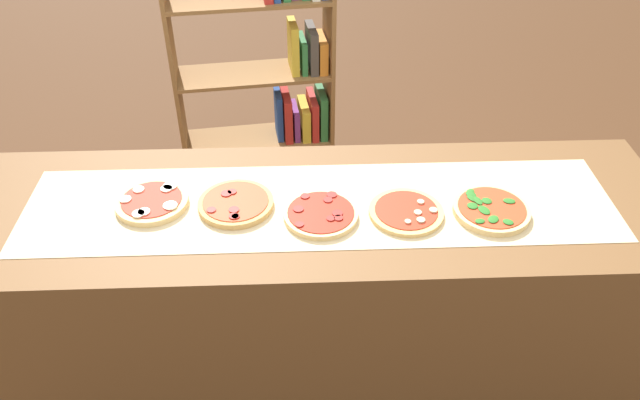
{
  "coord_description": "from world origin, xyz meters",
  "views": [
    {
      "loc": [
        -0.06,
        -1.63,
        2.19
      ],
      "look_at": [
        0.0,
        0.0,
        0.93
      ],
      "focal_mm": 35.05,
      "sensor_mm": 36.0,
      "label": 1
    }
  ],
  "objects_px": {
    "bookshelf": "(276,80)",
    "pizza_pepperoni_2": "(321,214)",
    "pizza_mozzarella_0": "(152,202)",
    "pizza_spinach_4": "(491,210)",
    "pizza_mushroom_3": "(406,212)",
    "pizza_pepperoni_1": "(236,203)"
  },
  "relations": [
    {
      "from": "pizza_spinach_4",
      "to": "pizza_pepperoni_1",
      "type": "bearing_deg",
      "value": 175.28
    },
    {
      "from": "pizza_mozzarella_0",
      "to": "pizza_mushroom_3",
      "type": "bearing_deg",
      "value": -5.55
    },
    {
      "from": "pizza_pepperoni_2",
      "to": "pizza_mozzarella_0",
      "type": "bearing_deg",
      "value": 171.35
    },
    {
      "from": "pizza_spinach_4",
      "to": "pizza_pepperoni_2",
      "type": "bearing_deg",
      "value": 179.86
    },
    {
      "from": "pizza_mozzarella_0",
      "to": "pizza_pepperoni_1",
      "type": "height_order",
      "value": "pizza_mozzarella_0"
    },
    {
      "from": "pizza_spinach_4",
      "to": "bookshelf",
      "type": "bearing_deg",
      "value": 118.49
    },
    {
      "from": "pizza_pepperoni_2",
      "to": "pizza_mushroom_3",
      "type": "xyz_separation_m",
      "value": [
        0.28,
        0.0,
        -0.0
      ]
    },
    {
      "from": "pizza_mozzarella_0",
      "to": "bookshelf",
      "type": "distance_m",
      "value": 1.33
    },
    {
      "from": "pizza_mozzarella_0",
      "to": "bookshelf",
      "type": "bearing_deg",
      "value": 73.03
    },
    {
      "from": "pizza_mushroom_3",
      "to": "pizza_mozzarella_0",
      "type": "bearing_deg",
      "value": 174.45
    },
    {
      "from": "pizza_mozzarella_0",
      "to": "pizza_pepperoni_2",
      "type": "distance_m",
      "value": 0.56
    },
    {
      "from": "pizza_spinach_4",
      "to": "bookshelf",
      "type": "xyz_separation_m",
      "value": [
        -0.73,
        1.34,
        -0.2
      ]
    },
    {
      "from": "bookshelf",
      "to": "pizza_pepperoni_2",
      "type": "bearing_deg",
      "value": -82.65
    },
    {
      "from": "pizza_mozzarella_0",
      "to": "pizza_spinach_4",
      "type": "bearing_deg",
      "value": -4.42
    },
    {
      "from": "pizza_pepperoni_2",
      "to": "pizza_spinach_4",
      "type": "xyz_separation_m",
      "value": [
        0.56,
        -0.0,
        0.0
      ]
    },
    {
      "from": "pizza_mozzarella_0",
      "to": "pizza_mushroom_3",
      "type": "distance_m",
      "value": 0.84
    },
    {
      "from": "pizza_pepperoni_2",
      "to": "pizza_spinach_4",
      "type": "bearing_deg",
      "value": -0.14
    },
    {
      "from": "pizza_mushroom_3",
      "to": "bookshelf",
      "type": "height_order",
      "value": "bookshelf"
    },
    {
      "from": "pizza_spinach_4",
      "to": "pizza_mozzarella_0",
      "type": "bearing_deg",
      "value": 175.58
    },
    {
      "from": "pizza_pepperoni_2",
      "to": "bookshelf",
      "type": "xyz_separation_m",
      "value": [
        -0.17,
        1.34,
        -0.19
      ]
    },
    {
      "from": "pizza_spinach_4",
      "to": "bookshelf",
      "type": "distance_m",
      "value": 1.54
    },
    {
      "from": "pizza_pepperoni_1",
      "to": "pizza_pepperoni_2",
      "type": "xyz_separation_m",
      "value": [
        0.28,
        -0.07,
        -0.0
      ]
    }
  ]
}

